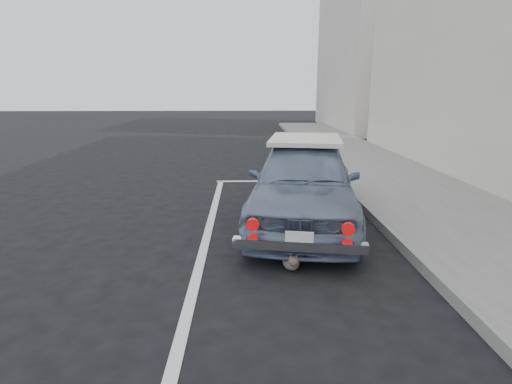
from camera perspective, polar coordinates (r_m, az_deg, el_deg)
ground at (r=3.65m, az=3.95°, el=-21.89°), size 80.00×80.00×0.00m
sidewalk at (r=6.40m, az=32.11°, el=-6.88°), size 2.80×40.00×0.15m
building_far at (r=23.94m, az=15.36°, el=18.36°), size 3.50×10.00×8.00m
pline_front at (r=9.70m, az=3.26°, el=1.58°), size 3.00×0.12×0.01m
pline_side at (r=6.33m, az=-6.84°, el=-5.57°), size 0.12×7.00×0.01m
retro_coupe at (r=6.60m, az=6.86°, el=1.68°), size 2.33×4.36×1.41m
cat at (r=4.99m, az=5.06°, el=-9.76°), size 0.23×0.48×0.25m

